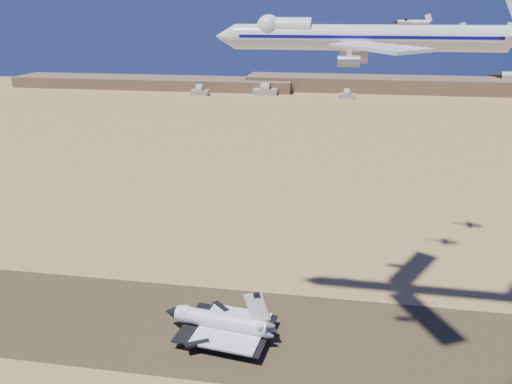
% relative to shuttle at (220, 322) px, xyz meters
% --- Properties ---
extents(ground, '(1200.00, 1200.00, 0.00)m').
position_rel_shuttle_xyz_m(ground, '(3.05, 3.22, -4.97)').
color(ground, '#A68849').
rests_on(ground, ground).
extents(runway, '(600.00, 50.00, 0.06)m').
position_rel_shuttle_xyz_m(runway, '(3.05, 3.22, -4.94)').
color(runway, brown).
rests_on(runway, ground).
extents(ridgeline, '(960.00, 90.00, 18.00)m').
position_rel_shuttle_xyz_m(ridgeline, '(68.36, 530.52, 2.66)').
color(ridgeline, olive).
rests_on(ridgeline, ground).
extents(hangars, '(200.50, 29.50, 30.00)m').
position_rel_shuttle_xyz_m(hangars, '(-60.95, 481.65, -0.14)').
color(hangars, '#AEA89A').
rests_on(hangars, ground).
extents(shuttle, '(37.65, 26.15, 18.49)m').
position_rel_shuttle_xyz_m(shuttle, '(0.00, 0.00, 0.00)').
color(shuttle, white).
rests_on(shuttle, runway).
extents(carrier_747, '(86.97, 67.55, 21.70)m').
position_rel_shuttle_xyz_m(carrier_747, '(37.42, 12.93, 87.54)').
color(carrier_747, white).
extents(crew_a, '(0.58, 0.72, 1.71)m').
position_rel_shuttle_xyz_m(crew_a, '(3.42, -7.85, -4.06)').
color(crew_a, '#D9570C').
rests_on(crew_a, runway).
extents(crew_b, '(0.87, 1.04, 1.86)m').
position_rel_shuttle_xyz_m(crew_b, '(9.62, -8.07, -3.98)').
color(crew_b, '#D9570C').
rests_on(crew_b, runway).
extents(crew_c, '(1.19, 0.96, 1.80)m').
position_rel_shuttle_xyz_m(crew_c, '(7.66, -6.66, -4.01)').
color(crew_c, '#D9570C').
rests_on(crew_c, runway).
extents(chase_jet_e, '(13.71, 7.61, 3.43)m').
position_rel_shuttle_xyz_m(chase_jet_e, '(57.67, 57.29, 90.80)').
color(chase_jet_e, white).
extents(chase_jet_f, '(14.57, 8.16, 3.65)m').
position_rel_shuttle_xyz_m(chase_jet_f, '(74.10, 80.19, 87.52)').
color(chase_jet_f, white).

